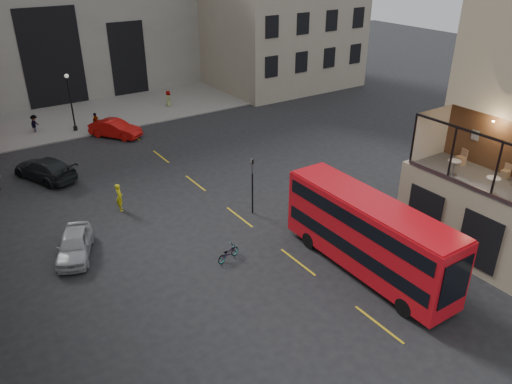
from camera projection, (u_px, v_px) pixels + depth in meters
ground at (408, 308)px, 23.92m from camera, size 140.00×140.00×0.00m
host_frontage at (498, 229)px, 26.15m from camera, size 3.00×11.00×4.50m
cafe_floor at (508, 190)px, 25.11m from camera, size 3.00×10.00×0.10m
gateway at (33, 8)px, 52.72m from camera, size 35.00×10.60×18.00m
pavement_far at (64, 119)px, 49.03m from camera, size 40.00×12.00×0.12m
traffic_light_near at (252, 179)px, 31.21m from camera, size 0.16×0.20×3.80m
street_lamp_b at (72, 106)px, 45.02m from camera, size 0.36×0.36×5.33m
bus_near at (368, 232)px, 25.67m from camera, size 2.47×10.47×4.17m
car_a at (75, 245)px, 27.62m from camera, size 3.21×4.55×1.44m
car_b at (115, 129)px, 44.46m from camera, size 4.09×4.77×1.55m
car_c at (45, 169)px, 36.59m from camera, size 4.18×5.88×1.58m
bicycle at (228, 253)px, 27.43m from camera, size 1.67×0.96×0.83m
cyclist at (119, 197)px, 32.26m from camera, size 0.57×0.75×1.87m
pedestrian_b at (35, 124)px, 45.33m from camera, size 1.16×1.26×1.71m
pedestrian_c at (96, 121)px, 46.11m from camera, size 0.99×0.93×1.64m
pedestrian_d at (168, 99)px, 52.48m from camera, size 0.65×0.91×1.75m
cafe_table_mid at (493, 183)px, 24.48m from camera, size 0.66×0.66×0.83m
cafe_table_far at (454, 165)px, 26.37m from camera, size 0.67×0.67×0.83m
cafe_chair_c at (505, 174)px, 26.19m from camera, size 0.40×0.40×0.78m
cafe_chair_d at (461, 160)px, 27.75m from camera, size 0.49×0.49×0.88m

